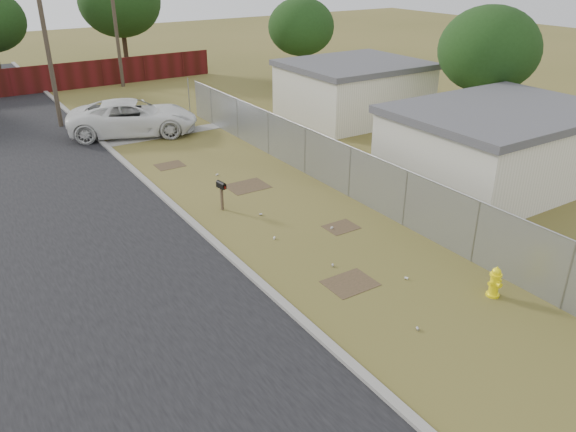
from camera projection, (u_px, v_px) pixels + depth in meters
ground at (281, 215)px, 20.18m from camera, size 120.00×120.00×0.00m
street at (37, 182)px, 22.98m from camera, size 15.10×60.00×0.12m
chainlink_fence at (334, 169)px, 22.15m from camera, size 0.10×27.06×2.02m
utility_poles at (34, 27)px, 32.10m from camera, size 12.60×8.24×9.00m
houses at (418, 115)px, 26.65m from camera, size 9.30×17.24×3.10m
horizon_trees at (99, 19)px, 36.53m from camera, size 33.32×31.94×7.78m
fire_hydrant at (495, 282)px, 15.24m from camera, size 0.42×0.42×0.91m
mailbox at (221, 188)px, 20.20m from camera, size 0.21×0.48×1.11m
pickup_truck at (133, 117)px, 28.72m from camera, size 7.05×5.11×1.78m
scattered_litter at (296, 232)px, 18.86m from camera, size 2.16×12.50×0.07m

